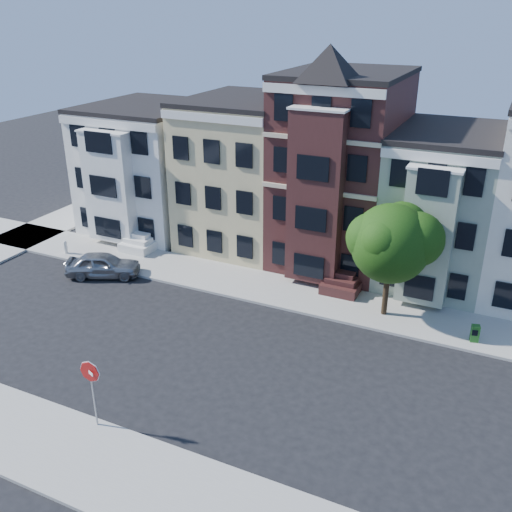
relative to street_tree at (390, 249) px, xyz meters
The scene contains 12 objects.
ground 10.10m from the street_tree, 122.27° to the right, with size 120.00×120.00×0.00m, color black.
far_sidewalk 6.36m from the street_tree, behind, with size 60.00×4.00×0.15m, color #9E9B93.
near_sidewalk 17.04m from the street_tree, 107.33° to the right, with size 60.00×4.00×0.15m, color #9E9B93.
house_white 21.03m from the street_tree, 161.45° to the left, with size 8.00×9.00×9.00m, color white.
house_yellow 13.71m from the street_tree, 150.73° to the left, with size 7.00×9.00×10.00m, color #CDBB84.
house_brown 8.53m from the street_tree, 126.41° to the left, with size 7.00×9.00×12.00m, color #3D1C1A.
house_green 6.88m from the street_tree, 76.82° to the left, with size 6.00×9.00×9.00m, color gray.
street_tree is the anchor object (origin of this frame).
parked_car 17.90m from the street_tree, behind, with size 1.87×4.64×1.58m, color #919398.
newspaper_box 6.03m from the street_tree, ahead, with size 0.41×0.36×0.91m, color #215E1D.
fire_hydrant 22.25m from the street_tree, behind, with size 0.25×0.25×0.72m, color silver.
stop_sign 16.57m from the street_tree, 120.80° to the right, with size 0.95×0.13×3.47m, color red, non-canonical shape.
Camera 1 is at (10.36, -20.32, 15.94)m, focal length 40.00 mm.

